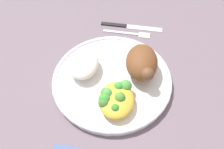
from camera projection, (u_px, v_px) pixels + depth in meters
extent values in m
plane|color=#685864|center=(112.00, 82.00, 0.61)|extent=(2.00, 2.00, 0.00)
cylinder|color=white|center=(112.00, 80.00, 0.60)|extent=(0.29, 0.29, 0.02)
torus|color=white|center=(112.00, 78.00, 0.60)|extent=(0.30, 0.30, 0.01)
ellipsoid|color=brown|center=(142.00, 62.00, 0.58)|extent=(0.11, 0.08, 0.06)
sphere|color=brown|center=(147.00, 74.00, 0.54)|extent=(0.03, 0.03, 0.03)
ellipsoid|color=white|center=(83.00, 64.00, 0.59)|extent=(0.10, 0.08, 0.04)
ellipsoid|color=gold|center=(116.00, 100.00, 0.53)|extent=(0.10, 0.08, 0.03)
sphere|color=#3A8429|center=(115.00, 108.00, 0.51)|extent=(0.02, 0.02, 0.02)
sphere|color=#4A953D|center=(126.00, 86.00, 0.55)|extent=(0.03, 0.03, 0.03)
sphere|color=#427A32|center=(104.00, 103.00, 0.52)|extent=(0.03, 0.03, 0.03)
sphere|color=green|center=(119.00, 86.00, 0.54)|extent=(0.02, 0.02, 0.02)
sphere|color=#4C8A34|center=(120.00, 98.00, 0.52)|extent=(0.02, 0.02, 0.02)
sphere|color=#4B9445|center=(107.00, 94.00, 0.53)|extent=(0.03, 0.03, 0.03)
sphere|color=#367925|center=(105.00, 93.00, 0.54)|extent=(0.02, 0.02, 0.02)
sphere|color=green|center=(105.00, 99.00, 0.53)|extent=(0.03, 0.03, 0.03)
cube|color=silver|center=(121.00, 32.00, 0.72)|extent=(0.02, 0.11, 0.01)
cube|color=silver|center=(144.00, 35.00, 0.71)|extent=(0.02, 0.04, 0.00)
cube|color=black|center=(114.00, 24.00, 0.74)|extent=(0.02, 0.08, 0.01)
cube|color=silver|center=(144.00, 28.00, 0.73)|extent=(0.03, 0.11, 0.00)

